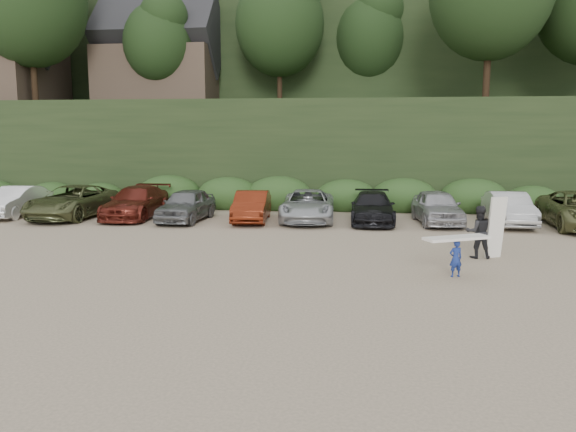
# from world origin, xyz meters

# --- Properties ---
(ground) EXTENTS (120.00, 120.00, 0.00)m
(ground) POSITION_xyz_m (0.00, 0.00, 0.00)
(ground) COLOR tan
(ground) RESTS_ON ground
(hillside_backdrop) EXTENTS (90.00, 41.50, 28.00)m
(hillside_backdrop) POSITION_xyz_m (-0.26, 35.93, 11.22)
(hillside_backdrop) COLOR black
(hillside_backdrop) RESTS_ON ground
(parked_cars) EXTENTS (39.58, 6.37, 1.59)m
(parked_cars) POSITION_xyz_m (0.67, 10.04, 0.76)
(parked_cars) COLOR #B1B1B6
(parked_cars) RESTS_ON ground
(child_surfer) EXTENTS (2.00, 1.34, 1.17)m
(child_surfer) POSITION_xyz_m (4.71, 0.38, 0.80)
(child_surfer) COLOR navy
(child_surfer) RESTS_ON ground
(adult_surfer) EXTENTS (1.32, 0.70, 2.05)m
(adult_surfer) POSITION_xyz_m (5.93, 3.02, 0.88)
(adult_surfer) COLOR black
(adult_surfer) RESTS_ON ground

